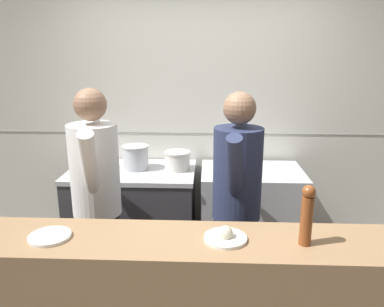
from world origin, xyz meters
The scene contains 11 objects.
wall_back_tiled centered at (0.00, 1.54, 1.30)m, with size 8.00×0.06×2.60m.
oven_range centered at (-0.60, 1.14, 0.44)m, with size 1.15×0.71×0.89m.
prep_counter centered at (0.49, 1.14, 0.44)m, with size 0.91×0.65×0.89m.
stock_pot centered at (-0.99, 1.13, 1.00)m, with size 0.27×0.27×0.21m.
sauce_pot centered at (-0.57, 1.17, 1.00)m, with size 0.24×0.24×0.22m.
braising_pot centered at (-0.18, 1.17, 0.98)m, with size 0.24×0.24×0.17m.
plated_dish_main centered at (-0.75, -0.30, 0.97)m, with size 0.22×0.22×0.02m.
plated_dish_appetiser centered at (0.19, -0.27, 0.98)m, with size 0.23×0.23×0.08m.
pepper_mill centered at (0.60, -0.30, 1.13)m, with size 0.07×0.07×0.32m.
chef_head_cook centered at (-0.70, 0.40, 0.94)m, with size 0.40×0.74×1.69m.
chef_sous centered at (0.30, 0.41, 0.93)m, with size 0.39×0.73×1.67m.
Camera 1 is at (0.09, -2.08, 1.93)m, focal length 35.00 mm.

